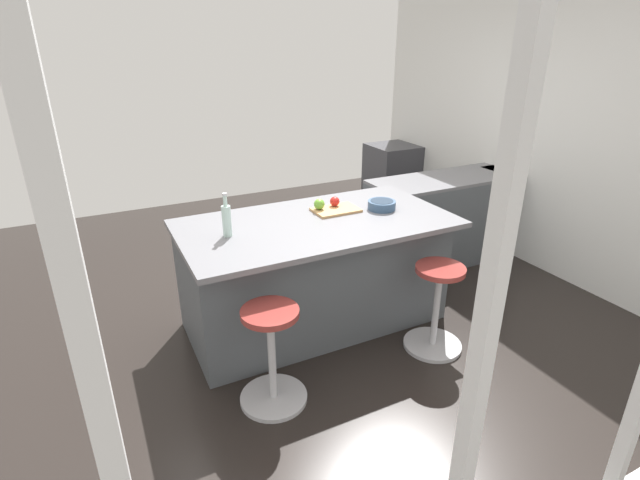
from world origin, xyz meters
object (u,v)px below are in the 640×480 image
stool_by_window (436,310)px  cutting_board (336,210)px  fruit_bowl (382,205)px  apple_green (319,204)px  apple_red (335,201)px  oven_range (392,177)px  stool_middle (272,359)px  kitchen_island (315,272)px  water_bottle (227,219)px

stool_by_window → cutting_board: cutting_board is taller
fruit_bowl → cutting_board: bearing=-19.3°
apple_green → apple_red: bearing=-173.8°
oven_range → stool_middle: bearing=45.0°
stool_middle → fruit_bowl: size_ratio=3.04×
oven_range → apple_green: size_ratio=10.14×
oven_range → fruit_bowl: size_ratio=3.89×
stool_middle → apple_red: (-0.91, -0.88, 0.65)m
cutting_board → oven_range: bearing=-134.0°
apple_red → stool_by_window: bearing=114.3°
kitchen_island → cutting_board: bearing=-159.7°
stool_middle → apple_red: size_ratio=8.70×
apple_red → fruit_bowl: 0.38m
stool_by_window → apple_green: (0.54, -0.86, 0.65)m
kitchen_island → fruit_bowl: 0.77m
oven_range → fruit_bowl: bearing=53.2°
kitchen_island → oven_range: bearing=-136.0°
apple_red → fruit_bowl: apple_red is taller
oven_range → cutting_board: cutting_board is taller
stool_middle → cutting_board: bearing=-137.5°
oven_range → apple_green: apple_green is taller
stool_middle → apple_green: 1.32m
stool_by_window → oven_range: bearing=-118.6°
oven_range → stool_by_window: (1.57, 2.87, -0.11)m
stool_middle → water_bottle: bearing=-87.2°
stool_by_window → fruit_bowl: size_ratio=3.04×
cutting_board → fruit_bowl: bearing=160.7°
apple_green → stool_by_window: bearing=122.3°
cutting_board → water_bottle: water_bottle is taller
stool_by_window → stool_middle: size_ratio=1.00×
apple_red → fruit_bowl: (-0.33, 0.19, -0.02)m
stool_middle → cutting_board: cutting_board is taller
apple_red → water_bottle: size_ratio=0.25×
kitchen_island → cutting_board: cutting_board is taller
stool_middle → cutting_board: (-0.89, -0.81, 0.60)m
stool_by_window → stool_middle: 1.30m
cutting_board → apple_red: apple_red is taller
stool_by_window → apple_red: 1.16m
cutting_board → water_bottle: 0.93m
oven_range → kitchen_island: size_ratio=0.42×
stool_by_window → water_bottle: size_ratio=2.18×
stool_middle → cutting_board: size_ratio=1.89×
cutting_board → fruit_bowl: fruit_bowl is taller
apple_green → fruit_bowl: size_ratio=0.38×
water_bottle → apple_red: bearing=-169.2°
cutting_board → apple_red: bearing=-109.9°
oven_range → fruit_bowl: 2.77m
cutting_board → water_bottle: size_ratio=1.15×
stool_by_window → fruit_bowl: (0.07, -0.69, 0.63)m
oven_range → apple_green: 2.96m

